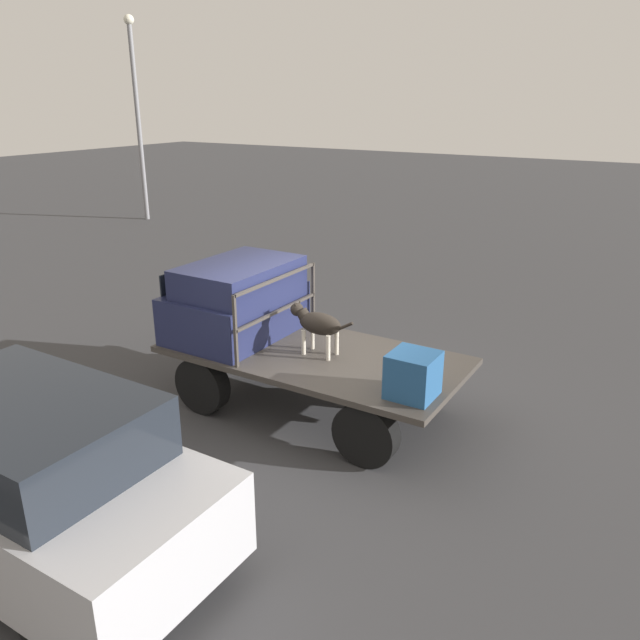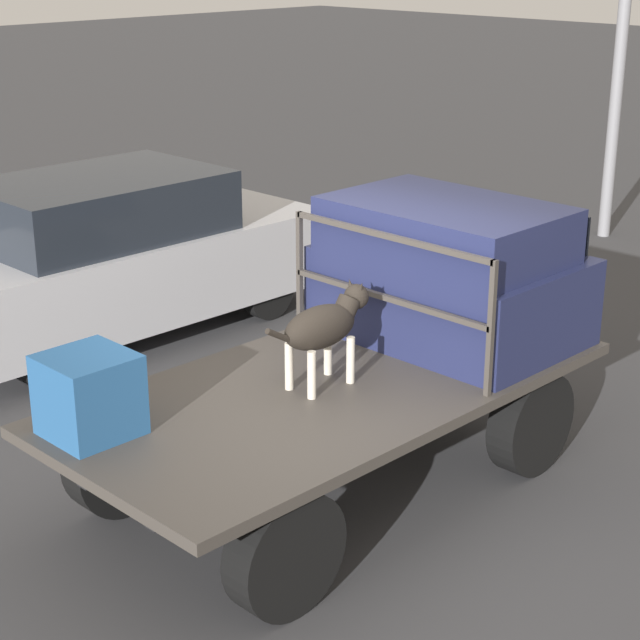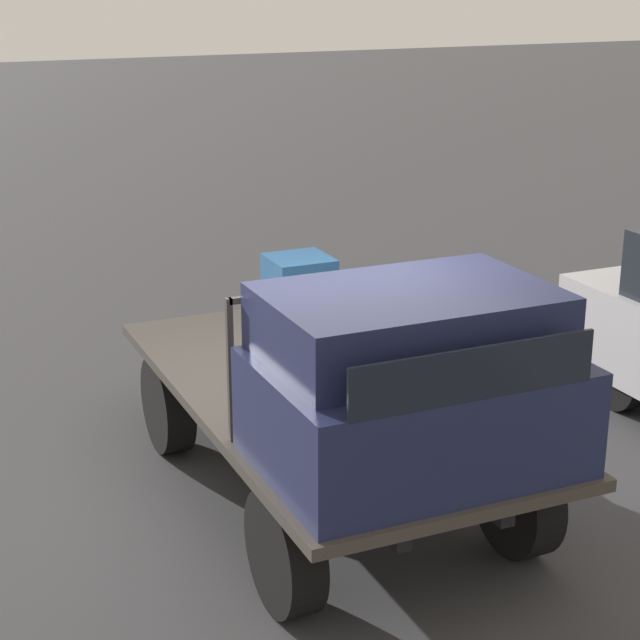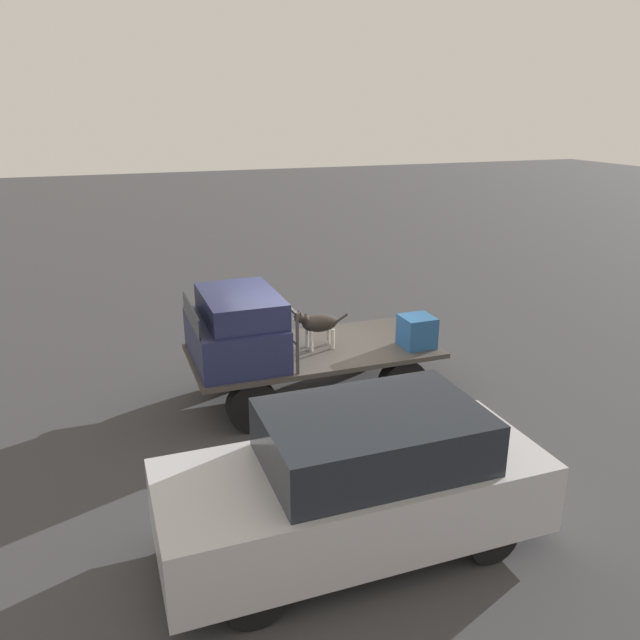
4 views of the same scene
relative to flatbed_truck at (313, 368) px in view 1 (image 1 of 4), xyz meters
The scene contains 8 objects.
ground_plane 0.63m from the flatbed_truck, ahead, with size 80.00×80.00×0.00m, color #38383A.
flatbed_truck is the anchor object (origin of this frame).
truck_cab 1.49m from the flatbed_truck, ahead, with size 1.36×1.89×1.09m.
truck_headboard 1.05m from the flatbed_truck, ahead, with size 0.04×1.89×0.97m.
dog 0.68m from the flatbed_truck, behind, with size 0.99×0.30×0.70m.
cargo_crate 1.83m from the flatbed_truck, 163.36° to the left, with size 0.53×0.53×0.53m.
parked_sedan 3.92m from the flatbed_truck, 77.93° to the left, with size 4.26×1.73×1.65m.
light_pole_far 15.97m from the flatbed_truck, 35.58° to the right, with size 0.33×0.33×6.65m.
Camera 1 is at (-4.18, 6.63, 4.15)m, focal length 35.00 mm.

